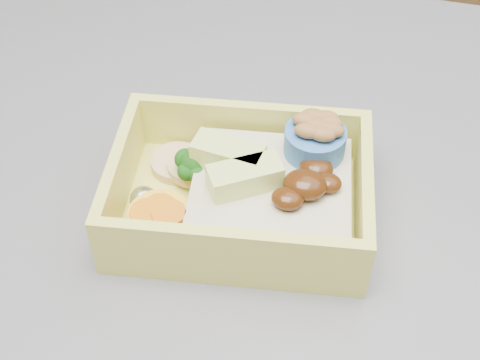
# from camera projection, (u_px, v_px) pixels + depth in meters

# --- Properties ---
(bento_box) EXTENTS (0.19, 0.15, 0.06)m
(bento_box) POSITION_uv_depth(u_px,v_px,m) (249.00, 190.00, 0.45)
(bento_box) COLOR #E0DD5C
(bento_box) RESTS_ON island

